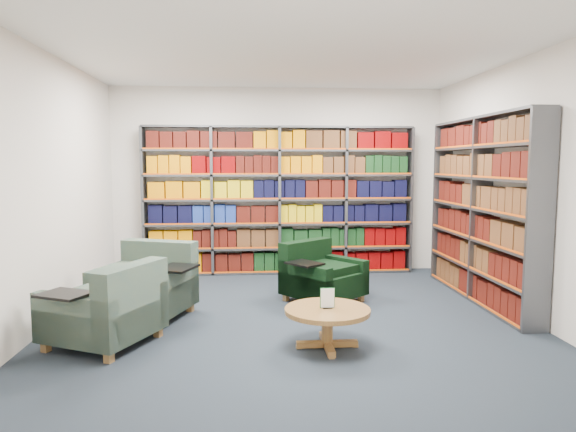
{
  "coord_description": "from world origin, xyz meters",
  "views": [
    {
      "loc": [
        -0.45,
        -5.35,
        1.66
      ],
      "look_at": [
        0.0,
        0.6,
        1.05
      ],
      "focal_mm": 32.0,
      "sensor_mm": 36.0,
      "label": 1
    }
  ],
  "objects": [
    {
      "name": "room_shell",
      "position": [
        0.0,
        0.0,
        1.4
      ],
      "size": [
        5.02,
        5.02,
        2.82
      ],
      "color": "#1A242D",
      "rests_on": "ground"
    },
    {
      "name": "bookshelf_back",
      "position": [
        0.0,
        2.34,
        1.1
      ],
      "size": [
        4.0,
        0.28,
        2.2
      ],
      "color": "#47494F",
      "rests_on": "ground"
    },
    {
      "name": "bookshelf_right",
      "position": [
        2.34,
        0.6,
        1.1
      ],
      "size": [
        0.28,
        2.5,
        2.2
      ],
      "color": "#47494F",
      "rests_on": "ground"
    },
    {
      "name": "chair_teal_left",
      "position": [
        -1.55,
        0.23,
        0.32
      ],
      "size": [
        1.16,
        1.12,
        0.8
      ],
      "color": "#03263A",
      "rests_on": "ground"
    },
    {
      "name": "chair_green_right",
      "position": [
        0.39,
        0.74,
        0.29
      ],
      "size": [
        1.1,
        1.1,
        0.71
      ],
      "color": "black",
      "rests_on": "ground"
    },
    {
      "name": "chair_teal_front",
      "position": [
        -1.73,
        -0.67,
        0.31
      ],
      "size": [
        1.12,
        1.14,
        0.77
      ],
      "color": "#03263A",
      "rests_on": "ground"
    },
    {
      "name": "coffee_table",
      "position": [
        0.24,
        -0.89,
        0.29
      ],
      "size": [
        0.77,
        0.77,
        0.54
      ],
      "color": "olive",
      "rests_on": "ground"
    }
  ]
}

